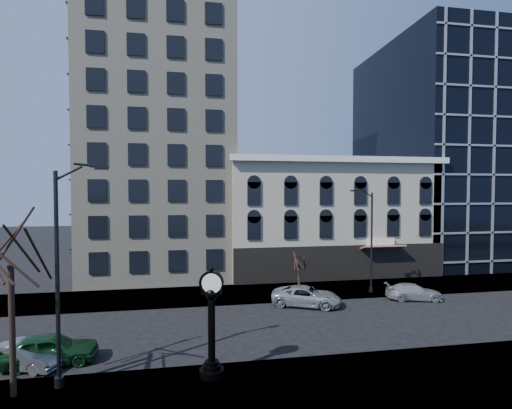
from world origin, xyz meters
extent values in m
plane|color=black|center=(0.00, 0.00, 0.00)|extent=(160.00, 160.00, 0.00)
cube|color=gray|center=(0.00, 8.00, 0.06)|extent=(160.00, 6.00, 0.12)
cube|color=gray|center=(0.00, -8.00, 0.06)|extent=(160.00, 6.00, 0.12)
cube|color=beige|center=(-6.00, 19.00, 19.00)|extent=(15.00, 15.00, 38.00)
cube|color=#B9B199|center=(12.00, 16.00, 6.00)|extent=(22.00, 10.00, 12.00)
cube|color=white|center=(12.00, 10.80, 12.20)|extent=(22.60, 0.80, 0.60)
cube|color=black|center=(12.00, 10.95, 1.80)|extent=(22.00, 0.30, 3.60)
cube|color=maroon|center=(16.00, 10.40, 3.40)|extent=(4.50, 1.18, 0.55)
cube|color=black|center=(32.00, 21.00, 14.00)|extent=(20.00, 20.00, 28.00)
cylinder|color=black|center=(-1.92, -6.21, 0.28)|extent=(1.20, 1.20, 0.33)
cylinder|color=black|center=(-1.92, -6.21, 0.56)|extent=(0.87, 0.87, 0.22)
cylinder|color=black|center=(-1.92, -6.21, 0.75)|extent=(0.65, 0.65, 0.17)
cylinder|color=black|center=(-1.92, -6.21, 2.41)|extent=(0.35, 0.35, 3.16)
sphere|color=black|center=(-1.92, -6.21, 4.09)|extent=(0.61, 0.61, 0.61)
cube|color=black|center=(-1.92, -6.21, 4.20)|extent=(1.01, 0.51, 0.27)
cylinder|color=black|center=(-1.92, -6.21, 4.64)|extent=(1.18, 0.66, 1.13)
cylinder|color=white|center=(-1.92, -6.39, 4.64)|extent=(0.92, 0.30, 0.96)
cylinder|color=white|center=(-1.92, -6.02, 4.64)|extent=(0.92, 0.30, 0.96)
sphere|color=black|center=(-1.92, -6.21, 5.29)|extent=(0.22, 0.22, 0.22)
cylinder|color=black|center=(-8.80, -6.08, 5.02)|extent=(0.18, 0.18, 9.80)
cylinder|color=black|center=(-8.80, -6.08, 0.35)|extent=(0.41, 0.41, 0.46)
cube|color=black|center=(-6.72, -5.47, 10.09)|extent=(0.67, 0.42, 0.16)
cylinder|color=black|center=(12.72, 6.35, 4.51)|extent=(0.16, 0.16, 8.79)
cylinder|color=black|center=(12.72, 6.35, 0.32)|extent=(0.37, 0.37, 0.41)
cube|color=black|center=(10.81, 6.02, 9.06)|extent=(0.59, 0.32, 0.14)
cylinder|color=#322219|center=(-10.49, -6.55, 2.97)|extent=(0.25, 0.25, 5.71)
cylinder|color=#322219|center=(6.30, 6.91, 1.47)|extent=(0.24, 0.24, 2.70)
imported|color=#143F1E|center=(-10.14, -3.36, 0.80)|extent=(4.88, 2.43, 1.60)
imported|color=#595B60|center=(-11.27, -3.59, 0.66)|extent=(4.26, 2.83, 1.33)
imported|color=#A5A8AD|center=(6.02, 3.92, 0.75)|extent=(5.95, 4.41, 1.50)
imported|color=#A5A8AD|center=(15.32, 3.97, 0.65)|extent=(4.77, 2.77, 1.30)
camera|label=1|loc=(-2.78, -23.87, 8.99)|focal=26.00mm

